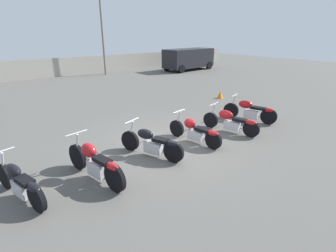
{
  "coord_description": "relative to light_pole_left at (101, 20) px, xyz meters",
  "views": [
    {
      "loc": [
        -4.67,
        -6.07,
        3.41
      ],
      "look_at": [
        0.0,
        -0.04,
        0.65
      ],
      "focal_mm": 28.0,
      "sensor_mm": 36.0,
      "label": 1
    }
  ],
  "objects": [
    {
      "name": "motorcycle_slot_5",
      "position": [
        -0.65,
        -14.76,
        -3.79
      ],
      "size": [
        0.92,
        2.06,
        1.0
      ],
      "rotation": [
        0.0,
        0.0,
        0.33
      ],
      "color": "black",
      "rests_on": "ground_plane"
    },
    {
      "name": "motorcycle_slot_3",
      "position": [
        -3.9,
        -15.01,
        -3.82
      ],
      "size": [
        0.61,
        2.07,
        0.94
      ],
      "rotation": [
        0.0,
        0.0,
        0.15
      ],
      "color": "black",
      "rests_on": "ground_plane"
    },
    {
      "name": "light_pole_left",
      "position": [
        0.0,
        0.0,
        0.0
      ],
      "size": [
        0.7,
        0.35,
        7.1
      ],
      "color": "slate",
      "rests_on": "ground_plane"
    },
    {
      "name": "parked_van",
      "position": [
        7.35,
        -2.17,
        -3.14
      ],
      "size": [
        5.13,
        2.47,
        1.91
      ],
      "rotation": [
        0.0,
        0.0,
        -1.48
      ],
      "color": "black",
      "rests_on": "ground_plane"
    },
    {
      "name": "fence_back",
      "position": [
        -4.73,
        1.28,
        -3.49
      ],
      "size": [
        40.0,
        0.04,
        1.46
      ],
      "color": "#9E998E",
      "rests_on": "ground_plane"
    },
    {
      "name": "traffic_cone_near",
      "position": [
        1.29,
        -11.46,
        -4.02
      ],
      "size": [
        0.33,
        0.33,
        0.4
      ],
      "color": "orange",
      "rests_on": "ground_plane"
    },
    {
      "name": "motorcycle_slot_1",
      "position": [
        -7.36,
        -15.2,
        -3.76
      ],
      "size": [
        0.7,
        2.22,
        1.05
      ],
      "rotation": [
        0.0,
        0.0,
        0.19
      ],
      "color": "black",
      "rests_on": "ground_plane"
    },
    {
      "name": "motorcycle_slot_4",
      "position": [
        -2.24,
        -15.1,
        -3.81
      ],
      "size": [
        0.8,
        2.11,
        0.94
      ],
      "rotation": [
        0.0,
        0.0,
        0.24
      ],
      "color": "black",
      "rests_on": "ground_plane"
    },
    {
      "name": "motorcycle_slot_0",
      "position": [
        -8.94,
        -14.98,
        -3.82
      ],
      "size": [
        0.77,
        1.96,
        0.96
      ],
      "rotation": [
        0.0,
        0.0,
        0.27
      ],
      "color": "black",
      "rests_on": "ground_plane"
    },
    {
      "name": "ground_plane",
      "position": [
        -4.73,
        -14.61,
        -4.22
      ],
      "size": [
        60.0,
        60.0,
        0.0
      ],
      "primitive_type": "plane",
      "color": "#5B5954"
    },
    {
      "name": "motorcycle_slot_2",
      "position": [
        -5.56,
        -14.98,
        -3.81
      ],
      "size": [
        0.97,
        2.02,
        0.98
      ],
      "rotation": [
        0.0,
        0.0,
        0.37
      ],
      "color": "black",
      "rests_on": "ground_plane"
    }
  ]
}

